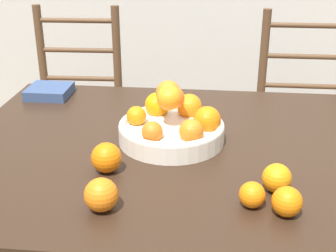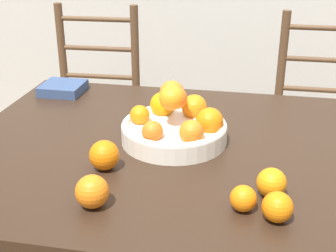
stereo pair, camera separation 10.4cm
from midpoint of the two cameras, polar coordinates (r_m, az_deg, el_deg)
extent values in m
cube|color=black|center=(1.43, 4.74, -3.25)|extent=(1.42, 1.05, 0.03)
cylinder|color=black|center=(2.13, -11.28, -5.00)|extent=(0.07, 0.07, 0.69)
cylinder|color=silver|center=(1.45, 2.80, -0.92)|extent=(0.33, 0.33, 0.05)
torus|color=silver|center=(1.44, 2.82, 0.05)|extent=(0.33, 0.33, 0.02)
sphere|color=orange|center=(1.41, 7.19, 0.54)|extent=(0.08, 0.08, 0.08)
sphere|color=orange|center=(1.51, 5.20, 2.29)|extent=(0.08, 0.08, 0.08)
sphere|color=orange|center=(1.52, 1.29, 2.60)|extent=(0.08, 0.08, 0.08)
sphere|color=orange|center=(1.45, -1.42, 1.31)|extent=(0.06, 0.06, 0.06)
sphere|color=orange|center=(1.35, 0.29, -0.70)|extent=(0.06, 0.06, 0.06)
sphere|color=orange|center=(1.34, 5.09, -0.78)|extent=(0.07, 0.07, 0.07)
sphere|color=orange|center=(1.40, 3.07, 3.42)|extent=(0.07, 0.07, 0.07)
sphere|color=orange|center=(1.43, 2.57, 4.02)|extent=(0.08, 0.08, 0.08)
sphere|color=orange|center=(1.39, 2.58, 3.39)|extent=(0.08, 0.08, 0.08)
sphere|color=orange|center=(1.29, -5.49, -3.61)|extent=(0.08, 0.08, 0.08)
sphere|color=orange|center=(1.13, -6.62, -8.01)|extent=(0.08, 0.08, 0.08)
sphere|color=orange|center=(1.11, 15.86, -9.55)|extent=(0.07, 0.07, 0.07)
sphere|color=orange|center=(1.13, 11.80, -8.71)|extent=(0.06, 0.06, 0.06)
sphere|color=orange|center=(1.20, 14.97, -6.75)|extent=(0.07, 0.07, 0.07)
cylinder|color=#513823|center=(2.33, -13.51, -5.72)|extent=(0.04, 0.04, 0.46)
cylinder|color=#513823|center=(2.22, -4.30, -6.59)|extent=(0.04, 0.04, 0.46)
cylinder|color=#513823|center=(2.52, -11.15, 3.41)|extent=(0.04, 0.04, 0.98)
cylinder|color=#513823|center=(2.43, -2.64, 3.01)|extent=(0.04, 0.04, 0.98)
cube|color=#513823|center=(2.31, -8.11, 1.38)|extent=(0.44, 0.42, 0.04)
cylinder|color=#513823|center=(2.43, -7.12, 6.01)|extent=(0.38, 0.04, 0.02)
cylinder|color=#513823|center=(2.39, -7.30, 9.34)|extent=(0.38, 0.04, 0.02)
cylinder|color=#513823|center=(2.36, -7.49, 12.78)|extent=(0.38, 0.04, 0.02)
cylinder|color=#513823|center=(2.15, 14.15, -8.36)|extent=(0.04, 0.04, 0.46)
cylinder|color=#513823|center=(2.36, 14.38, 1.65)|extent=(0.04, 0.04, 0.98)
cube|color=#513823|center=(2.22, 19.44, -0.73)|extent=(0.42, 0.41, 0.04)
cylinder|color=#513823|center=(2.34, 19.32, 4.15)|extent=(0.38, 0.03, 0.02)
cylinder|color=#513823|center=(2.30, 19.81, 7.57)|extent=(0.38, 0.03, 0.02)
cylinder|color=#513823|center=(2.27, 20.33, 11.10)|extent=(0.38, 0.03, 0.02)
cube|color=#334770|center=(1.90, -11.17, 4.53)|extent=(0.16, 0.15, 0.04)
camera|label=1|loc=(0.05, -87.76, 0.99)|focal=50.00mm
camera|label=2|loc=(0.05, 92.24, -0.99)|focal=50.00mm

